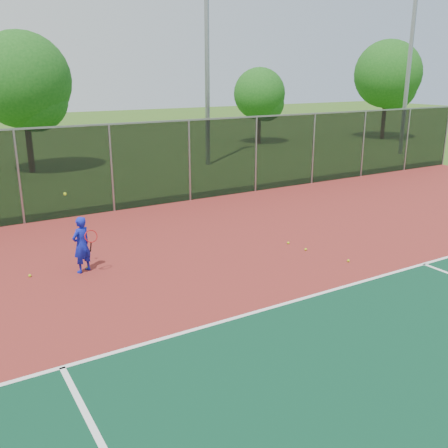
# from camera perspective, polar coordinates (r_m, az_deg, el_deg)

# --- Properties ---
(court_apron) EXTENTS (30.00, 20.00, 0.02)m
(court_apron) POSITION_cam_1_polar(r_m,az_deg,el_deg) (11.58, 19.65, -7.83)
(court_apron) COLOR maroon
(court_apron) RESTS_ON ground
(fence_back) EXTENTS (30.00, 0.06, 3.03)m
(fence_back) POSITION_cam_1_polar(r_m,az_deg,el_deg) (18.76, -3.97, 7.33)
(fence_back) COLOR black
(fence_back) RESTS_ON court_apron
(tennis_player) EXTENTS (0.60, 0.68, 1.99)m
(tennis_player) POSITION_cam_1_polar(r_m,az_deg,el_deg) (12.44, -15.97, -2.26)
(tennis_player) COLOR #121DB2
(tennis_player) RESTS_ON court_apron
(practice_ball_0) EXTENTS (0.07, 0.07, 0.07)m
(practice_ball_0) POSITION_cam_1_polar(r_m,az_deg,el_deg) (14.23, 7.36, -2.15)
(practice_ball_0) COLOR #B1CF18
(practice_ball_0) RESTS_ON court_apron
(practice_ball_1) EXTENTS (0.07, 0.07, 0.07)m
(practice_ball_1) POSITION_cam_1_polar(r_m,az_deg,el_deg) (13.78, 9.32, -2.87)
(practice_ball_1) COLOR #B1CF18
(practice_ball_1) RESTS_ON court_apron
(practice_ball_2) EXTENTS (0.07, 0.07, 0.07)m
(practice_ball_2) POSITION_cam_1_polar(r_m,az_deg,el_deg) (13.18, 14.02, -4.09)
(practice_ball_2) COLOR #B1CF18
(practice_ball_2) RESTS_ON court_apron
(practice_ball_3) EXTENTS (0.07, 0.07, 0.07)m
(practice_ball_3) POSITION_cam_1_polar(r_m,az_deg,el_deg) (12.78, -15.35, -4.87)
(practice_ball_3) COLOR #B1CF18
(practice_ball_3) RESTS_ON court_apron
(practice_ball_5) EXTENTS (0.07, 0.07, 0.07)m
(practice_ball_5) POSITION_cam_1_polar(r_m,az_deg,el_deg) (12.75, -21.31, -5.51)
(practice_ball_5) COLOR #B1CF18
(practice_ball_5) RESTS_ON court_apron
(floodlight_n) EXTENTS (0.90, 0.40, 13.18)m
(floodlight_n) POSITION_cam_1_polar(r_m,az_deg,el_deg) (26.48, -2.00, 22.74)
(floodlight_n) COLOR gray
(floodlight_n) RESTS_ON ground
(floodlight_ne) EXTENTS (0.90, 0.40, 13.18)m
(floodlight_ne) POSITION_cam_1_polar(r_m,az_deg,el_deg) (32.01, 20.83, 20.71)
(floodlight_ne) COLOR gray
(floodlight_ne) RESTS_ON ground
(tree_back_left) EXTENTS (4.49, 4.49, 6.59)m
(tree_back_left) POSITION_cam_1_polar(r_m,az_deg,el_deg) (25.91, -21.77, 14.55)
(tree_back_left) COLOR #351E13
(tree_back_left) RESTS_ON ground
(tree_back_mid) EXTENTS (3.45, 3.45, 5.07)m
(tree_back_mid) POSITION_cam_1_polar(r_m,az_deg,el_deg) (34.77, 4.26, 14.37)
(tree_back_mid) COLOR #351E13
(tree_back_mid) RESTS_ON ground
(tree_back_right) EXTENTS (4.76, 4.76, 6.99)m
(tree_back_right) POSITION_cam_1_polar(r_m,az_deg,el_deg) (39.06, 18.35, 15.64)
(tree_back_right) COLOR #351E13
(tree_back_right) RESTS_ON ground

